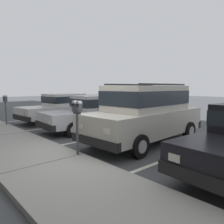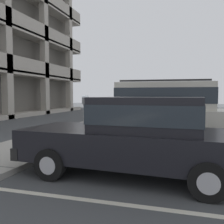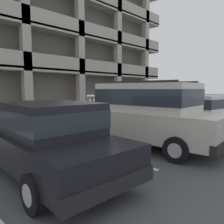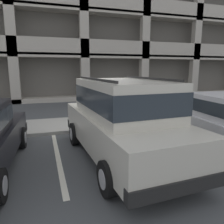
% 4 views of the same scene
% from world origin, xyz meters
% --- Properties ---
extents(ground_plane, '(80.00, 80.00, 0.10)m').
position_xyz_m(ground_plane, '(0.00, 0.00, -0.05)').
color(ground_plane, '#444749').
extents(sidewalk, '(40.00, 2.20, 0.12)m').
position_xyz_m(sidewalk, '(0.00, 1.30, 0.06)').
color(sidewalk, '#9E9B93').
rests_on(sidewalk, ground_plane).
extents(parking_stall_lines, '(12.82, 4.80, 0.01)m').
position_xyz_m(parking_stall_lines, '(1.59, -1.40, 0.00)').
color(parking_stall_lines, silver).
rests_on(parking_stall_lines, ground_plane).
extents(silver_suv, '(2.20, 4.87, 2.03)m').
position_xyz_m(silver_suv, '(-0.04, -2.37, 1.09)').
color(silver_suv, beige).
rests_on(silver_suv, ground_plane).
extents(red_sedan, '(2.03, 4.58, 1.54)m').
position_xyz_m(red_sedan, '(-3.41, -2.19, 0.82)').
color(red_sedan, black).
rests_on(red_sedan, ground_plane).
extents(dark_hatchback, '(2.06, 4.59, 1.54)m').
position_xyz_m(dark_hatchback, '(3.02, -2.44, 0.82)').
color(dark_hatchback, silver).
rests_on(dark_hatchback, ground_plane).
extents(blue_coupe, '(2.04, 4.58, 1.54)m').
position_xyz_m(blue_coupe, '(6.16, -2.54, 0.82)').
color(blue_coupe, silver).
rests_on(blue_coupe, ground_plane).
extents(parking_meter_near, '(0.35, 0.12, 1.45)m').
position_xyz_m(parking_meter_near, '(0.04, 0.35, 1.20)').
color(parking_meter_near, '#47474C').
rests_on(parking_meter_near, sidewalk).
extents(parking_meter_far, '(0.35, 0.12, 1.41)m').
position_xyz_m(parking_meter_far, '(6.40, 0.32, 1.17)').
color(parking_meter_far, '#595B60').
rests_on(parking_meter_far, sidewalk).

